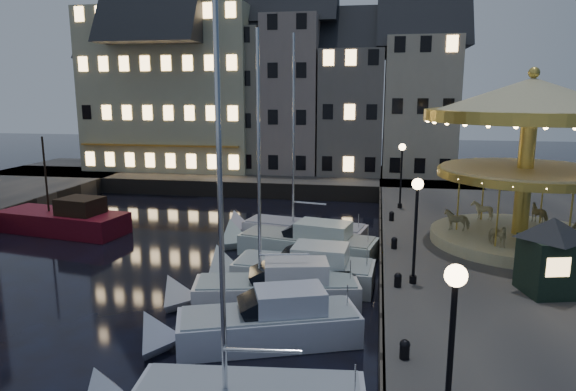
% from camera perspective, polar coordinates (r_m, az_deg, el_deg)
% --- Properties ---
extents(ground, '(160.00, 160.00, 0.00)m').
position_cam_1_polar(ground, '(21.28, -6.54, -12.65)').
color(ground, black).
rests_on(ground, ground).
extents(quay_east, '(16.00, 56.00, 1.30)m').
position_cam_1_polar(quay_east, '(27.18, 27.51, -7.04)').
color(quay_east, '#474442').
rests_on(quay_east, ground).
extents(quay_north, '(44.00, 12.00, 1.30)m').
position_cam_1_polar(quay_north, '(49.21, -6.32, 1.98)').
color(quay_north, '#474442').
rests_on(quay_north, ground).
extents(quaywall_e, '(0.15, 44.00, 1.30)m').
position_cam_1_polar(quaywall_e, '(25.87, 10.27, -6.79)').
color(quaywall_e, '#47423A').
rests_on(quaywall_e, ground).
extents(quaywall_n, '(48.00, 0.15, 1.30)m').
position_cam_1_polar(quaywall_n, '(42.99, -5.98, 0.62)').
color(quaywall_n, '#47423A').
rests_on(quaywall_n, ground).
extents(streetlamp_a, '(0.44, 0.44, 4.17)m').
position_cam_1_polar(streetlamp_a, '(10.77, 17.74, -14.65)').
color(streetlamp_a, black).
rests_on(streetlamp_a, quay_east).
extents(streetlamp_b, '(0.44, 0.44, 4.17)m').
position_cam_1_polar(streetlamp_b, '(20.20, 14.05, -2.20)').
color(streetlamp_b, black).
rests_on(streetlamp_b, quay_east).
extents(streetlamp_c, '(0.44, 0.44, 4.17)m').
position_cam_1_polar(streetlamp_c, '(33.46, 12.50, 3.18)').
color(streetlamp_c, black).
rests_on(streetlamp_c, quay_east).
extents(bollard_a, '(0.30, 0.30, 0.57)m').
position_cam_1_polar(bollard_a, '(15.35, 12.84, -16.24)').
color(bollard_a, black).
rests_on(bollard_a, quay_east).
extents(bollard_b, '(0.30, 0.30, 0.57)m').
position_cam_1_polar(bollard_b, '(20.38, 12.11, -9.09)').
color(bollard_b, black).
rests_on(bollard_b, quay_east).
extents(bollard_c, '(0.30, 0.30, 0.57)m').
position_cam_1_polar(bollard_c, '(25.13, 11.72, -5.13)').
color(bollard_c, black).
rests_on(bollard_c, quay_east).
extents(bollard_d, '(0.30, 0.30, 0.57)m').
position_cam_1_polar(bollard_d, '(30.44, 11.44, -2.21)').
color(bollard_d, black).
rests_on(bollard_d, quay_east).
extents(townhouse_na, '(5.50, 8.00, 12.80)m').
position_cam_1_polar(townhouse_na, '(54.73, -17.71, 9.97)').
color(townhouse_na, gray).
rests_on(townhouse_na, quay_north).
extents(townhouse_nb, '(6.16, 8.00, 13.80)m').
position_cam_1_polar(townhouse_nb, '(52.44, -12.36, 10.74)').
color(townhouse_nb, slate).
rests_on(townhouse_nb, quay_north).
extents(townhouse_nc, '(6.82, 8.00, 14.80)m').
position_cam_1_polar(townhouse_nc, '(50.48, -5.88, 11.50)').
color(townhouse_nc, slate).
rests_on(townhouse_nc, quay_north).
extents(townhouse_nd, '(5.50, 8.00, 15.80)m').
position_cam_1_polar(townhouse_nd, '(49.24, 0.71, 12.14)').
color(townhouse_nd, gray).
rests_on(townhouse_nd, quay_north).
extents(townhouse_ne, '(6.16, 8.00, 12.80)m').
position_cam_1_polar(townhouse_ne, '(48.67, 7.15, 10.29)').
color(townhouse_ne, slate).
rests_on(townhouse_ne, quay_north).
extents(townhouse_nf, '(6.82, 8.00, 13.80)m').
position_cam_1_polar(townhouse_nf, '(48.73, 14.41, 10.62)').
color(townhouse_nf, '#AEA48E').
rests_on(townhouse_nf, quay_north).
extents(hotel_corner, '(17.60, 9.00, 16.80)m').
position_cam_1_polar(hotel_corner, '(52.44, -12.38, 12.39)').
color(hotel_corner, '#BEBE98').
rests_on(hotel_corner, quay_north).
extents(motorboat_b, '(7.30, 4.30, 2.15)m').
position_cam_1_polar(motorboat_b, '(18.48, -3.49, -14.30)').
color(motorboat_b, '#B5BBD1').
rests_on(motorboat_b, ground).
extents(motorboat_c, '(7.78, 3.41, 10.30)m').
position_cam_1_polar(motorboat_c, '(21.30, -2.41, -10.59)').
color(motorboat_c, silver).
rests_on(motorboat_c, ground).
extents(motorboat_d, '(7.39, 2.83, 2.15)m').
position_cam_1_polar(motorboat_d, '(23.61, 0.77, -8.42)').
color(motorboat_d, silver).
rests_on(motorboat_d, ground).
extents(motorboat_e, '(8.37, 3.93, 2.15)m').
position_cam_1_polar(motorboat_e, '(27.70, 1.41, -5.40)').
color(motorboat_e, silver).
rests_on(motorboat_e, ground).
extents(motorboat_f, '(8.29, 3.64, 10.96)m').
position_cam_1_polar(motorboat_f, '(30.46, 0.81, -4.06)').
color(motorboat_f, silver).
rests_on(motorboat_f, ground).
extents(red_fishing_boat, '(8.62, 4.15, 6.18)m').
position_cam_1_polar(red_fishing_boat, '(35.05, -23.55, -2.65)').
color(red_fishing_boat, '#5C0C1A').
rests_on(red_fishing_boat, ground).
extents(carousel, '(9.71, 9.71, 8.50)m').
position_cam_1_polar(carousel, '(26.95, 25.21, 6.61)').
color(carousel, '#C5BA88').
rests_on(carousel, quay_east).
extents(ticket_kiosk, '(2.81, 2.81, 3.30)m').
position_cam_1_polar(ticket_kiosk, '(21.15, 27.25, -4.66)').
color(ticket_kiosk, black).
rests_on(ticket_kiosk, quay_east).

